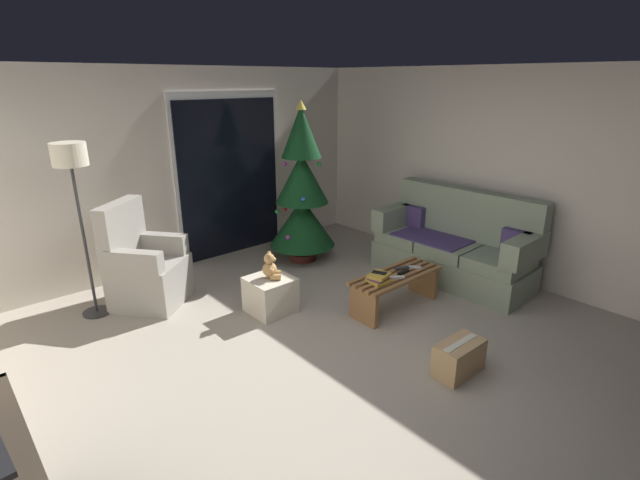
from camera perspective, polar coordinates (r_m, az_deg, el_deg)
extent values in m
plane|color=#9E9384|center=(4.22, 2.28, -14.60)|extent=(7.00, 7.00, 0.00)
cube|color=beige|center=(6.18, -17.69, 8.14)|extent=(5.72, 0.12, 2.50)
cube|color=beige|center=(5.96, 22.96, 7.14)|extent=(0.12, 6.00, 2.50)
cube|color=silver|center=(6.49, -11.05, 7.83)|extent=(1.60, 0.02, 2.20)
cube|color=black|center=(6.49, -10.94, 7.38)|extent=(1.50, 0.02, 2.10)
cube|color=gray|center=(5.92, 15.67, -3.06)|extent=(0.81, 1.92, 0.34)
cube|color=gray|center=(5.56, 21.19, -2.52)|extent=(0.70, 0.62, 0.14)
cube|color=gray|center=(5.82, 15.77, -0.93)|extent=(0.70, 0.62, 0.14)
cube|color=gray|center=(6.14, 10.89, 0.52)|extent=(0.70, 0.62, 0.14)
cube|color=gray|center=(5.98, 17.72, 3.13)|extent=(0.25, 1.90, 0.60)
cube|color=gray|center=(5.41, 23.89, -1.08)|extent=(0.77, 0.22, 0.28)
cube|color=gray|center=(6.24, 9.28, 2.93)|extent=(0.77, 0.22, 0.28)
cube|color=#47386B|center=(5.91, 13.69, 0.34)|extent=(0.63, 0.92, 0.02)
cube|color=#47386B|center=(5.61, 22.99, -0.25)|extent=(0.13, 0.32, 0.28)
cube|color=#47386B|center=(6.26, 11.40, 2.87)|extent=(0.13, 0.32, 0.28)
cube|color=olive|center=(4.89, 10.94, -4.92)|extent=(1.10, 0.05, 0.04)
cube|color=olive|center=(4.94, 10.13, -4.62)|extent=(1.10, 0.05, 0.04)
cube|color=olive|center=(4.99, 9.35, -4.32)|extent=(1.10, 0.05, 0.04)
cube|color=olive|center=(5.04, 8.58, -4.03)|extent=(1.10, 0.05, 0.04)
cube|color=olive|center=(5.09, 7.82, -3.74)|extent=(1.10, 0.05, 0.04)
cube|color=olive|center=(4.73, 5.39, -8.11)|extent=(0.05, 0.36, 0.36)
cube|color=olive|center=(5.43, 12.56, -4.80)|extent=(0.05, 0.36, 0.36)
cube|color=#333338|center=(5.11, 10.03, -3.41)|extent=(0.16, 0.11, 0.02)
cube|color=silver|center=(4.87, 9.44, -4.56)|extent=(0.15, 0.13, 0.02)
cube|color=#ADADB2|center=(5.15, 11.50, -3.30)|extent=(0.13, 0.15, 0.02)
cube|color=black|center=(5.00, 10.20, -3.92)|extent=(0.16, 0.06, 0.02)
cube|color=#B79333|center=(4.76, 7.25, -4.99)|extent=(0.23, 0.22, 0.03)
cube|color=#6B3D7A|center=(4.75, 7.16, -4.63)|extent=(0.20, 0.18, 0.03)
cube|color=#B79333|center=(4.73, 7.27, -4.33)|extent=(0.24, 0.21, 0.03)
cube|color=black|center=(4.74, 7.31, -4.00)|extent=(0.12, 0.16, 0.01)
cylinder|color=#4C1E19|center=(6.35, -2.14, -1.97)|extent=(0.36, 0.36, 0.10)
cylinder|color=brown|center=(6.31, -2.15, -1.04)|extent=(0.08, 0.08, 0.12)
cone|color=#0F3819|center=(6.19, -2.20, 2.29)|extent=(0.87, 0.87, 0.65)
cone|color=#0F3819|center=(6.04, -2.27, 7.63)|extent=(0.69, 0.69, 0.65)
cone|color=#0F3819|center=(5.95, -2.34, 13.18)|extent=(0.51, 0.51, 0.65)
sphere|color=#B233A5|center=(5.87, -3.98, 0.33)|extent=(0.06, 0.06, 0.06)
sphere|color=#B233A5|center=(6.09, -4.35, 9.29)|extent=(0.06, 0.06, 0.06)
sphere|color=red|center=(6.44, -4.30, 3.80)|extent=(0.06, 0.06, 0.06)
sphere|color=#1E8C33|center=(6.31, -0.08, 5.77)|extent=(0.06, 0.06, 0.06)
sphere|color=blue|center=(5.79, -2.07, 5.04)|extent=(0.06, 0.06, 0.06)
sphere|color=gold|center=(6.00, -0.49, 11.08)|extent=(0.06, 0.06, 0.06)
sphere|color=#1E8C33|center=(5.99, -0.10, 9.29)|extent=(0.06, 0.06, 0.06)
sphere|color=#1E8C33|center=(6.01, -5.30, 3.48)|extent=(0.06, 0.06, 0.06)
sphere|color=red|center=(6.57, -3.17, 2.78)|extent=(0.06, 0.06, 0.06)
sphere|color=white|center=(6.54, -1.49, 3.45)|extent=(0.06, 0.06, 0.06)
cone|color=#EAD14C|center=(5.92, -2.39, 16.30)|extent=(0.14, 0.14, 0.12)
cube|color=gray|center=(5.44, -19.94, -5.75)|extent=(0.96, 0.96, 0.31)
cube|color=gray|center=(5.35, -20.24, -3.36)|extent=(0.96, 0.96, 0.18)
cube|color=gray|center=(5.35, -23.24, 0.95)|extent=(0.63, 0.55, 0.64)
cube|color=gray|center=(5.49, -18.87, -0.37)|extent=(0.47, 0.54, 0.22)
cube|color=gray|center=(5.04, -21.85, -2.47)|extent=(0.47, 0.54, 0.22)
cylinder|color=#2D2D30|center=(5.49, -25.71, -7.97)|extent=(0.28, 0.28, 0.02)
cylinder|color=#2D2D30|center=(5.21, -26.96, -0.21)|extent=(0.03, 0.03, 1.55)
cylinder|color=beige|center=(5.02, -28.47, 9.25)|extent=(0.32, 0.32, 0.22)
cube|color=beige|center=(4.95, -6.10, -6.71)|extent=(0.44, 0.44, 0.38)
cylinder|color=tan|center=(4.90, -5.47, -4.09)|extent=(0.13, 0.12, 0.06)
cylinder|color=tan|center=(4.80, -5.50, -4.56)|extent=(0.13, 0.12, 0.06)
sphere|color=tan|center=(4.83, -6.22, -3.60)|extent=(0.15, 0.15, 0.15)
sphere|color=tan|center=(4.78, -6.27, -2.29)|extent=(0.11, 0.11, 0.11)
sphere|color=tan|center=(4.78, -5.67, -2.39)|extent=(0.04, 0.04, 0.04)
sphere|color=tan|center=(4.80, -6.27, -1.60)|extent=(0.04, 0.04, 0.04)
sphere|color=tan|center=(4.73, -6.31, -1.93)|extent=(0.04, 0.04, 0.04)
sphere|color=tan|center=(4.89, -5.96, -3.16)|extent=(0.06, 0.06, 0.06)
sphere|color=tan|center=(4.76, -6.01, -3.82)|extent=(0.06, 0.06, 0.06)
cube|color=tan|center=(4.16, 16.69, -13.70)|extent=(0.45, 0.25, 0.29)
cube|color=beige|center=(4.08, 16.89, -11.99)|extent=(0.41, 0.07, 0.00)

